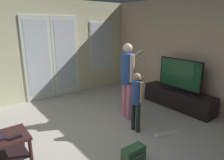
{
  "coord_description": "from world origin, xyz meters",
  "views": [
    {
      "loc": [
        -1.24,
        -2.51,
        1.94
      ],
      "look_at": [
        0.82,
        0.19,
        1.0
      ],
      "focal_mm": 32.83,
      "sensor_mm": 36.0,
      "label": 1
    }
  ],
  "objects_px": {
    "tv_stand": "(178,99)",
    "tv_remote_black": "(15,137)",
    "backpack": "(134,155)",
    "person_adult": "(128,75)",
    "loose_keyboard": "(166,134)",
    "flat_screen_tv": "(180,75)",
    "person_child": "(137,97)"
  },
  "relations": [
    {
      "from": "person_child",
      "to": "backpack",
      "type": "bearing_deg",
      "value": -135.51
    },
    {
      "from": "tv_stand",
      "to": "person_adult",
      "type": "xyz_separation_m",
      "value": [
        -1.33,
        0.31,
        0.73
      ]
    },
    {
      "from": "tv_stand",
      "to": "flat_screen_tv",
      "type": "bearing_deg",
      "value": 114.92
    },
    {
      "from": "person_child",
      "to": "tv_remote_black",
      "type": "bearing_deg",
      "value": 173.33
    },
    {
      "from": "tv_stand",
      "to": "flat_screen_tv",
      "type": "relative_size",
      "value": 1.58
    },
    {
      "from": "person_child",
      "to": "loose_keyboard",
      "type": "distance_m",
      "value": 0.86
    },
    {
      "from": "tv_remote_black",
      "to": "person_child",
      "type": "bearing_deg",
      "value": -8.23
    },
    {
      "from": "tv_stand",
      "to": "tv_remote_black",
      "type": "distance_m",
      "value": 3.57
    },
    {
      "from": "person_adult",
      "to": "flat_screen_tv",
      "type": "bearing_deg",
      "value": -12.75
    },
    {
      "from": "person_adult",
      "to": "backpack",
      "type": "relative_size",
      "value": 4.48
    },
    {
      "from": "backpack",
      "to": "tv_remote_black",
      "type": "bearing_deg",
      "value": 146.81
    },
    {
      "from": "backpack",
      "to": "tv_remote_black",
      "type": "distance_m",
      "value": 1.65
    },
    {
      "from": "flat_screen_tv",
      "to": "tv_remote_black",
      "type": "xyz_separation_m",
      "value": [
        -3.56,
        0.03,
        -0.33
      ]
    },
    {
      "from": "flat_screen_tv",
      "to": "person_adult",
      "type": "relative_size",
      "value": 0.7
    },
    {
      "from": "person_adult",
      "to": "loose_keyboard",
      "type": "bearing_deg",
      "value": -82.71
    },
    {
      "from": "flat_screen_tv",
      "to": "person_adult",
      "type": "height_order",
      "value": "person_adult"
    },
    {
      "from": "flat_screen_tv",
      "to": "loose_keyboard",
      "type": "xyz_separation_m",
      "value": [
        -1.21,
        -0.64,
        -0.8
      ]
    },
    {
      "from": "flat_screen_tv",
      "to": "person_adult",
      "type": "xyz_separation_m",
      "value": [
        -1.33,
        0.3,
        0.14
      ]
    },
    {
      "from": "person_adult",
      "to": "loose_keyboard",
      "type": "xyz_separation_m",
      "value": [
        0.12,
        -0.94,
        -0.94
      ]
    },
    {
      "from": "loose_keyboard",
      "to": "tv_remote_black",
      "type": "height_order",
      "value": "tv_remote_black"
    },
    {
      "from": "tv_stand",
      "to": "backpack",
      "type": "height_order",
      "value": "tv_stand"
    },
    {
      "from": "tv_stand",
      "to": "loose_keyboard",
      "type": "relative_size",
      "value": 3.8
    },
    {
      "from": "person_adult",
      "to": "tv_remote_black",
      "type": "bearing_deg",
      "value": -173.15
    },
    {
      "from": "backpack",
      "to": "person_child",
      "type": "bearing_deg",
      "value": 44.49
    },
    {
      "from": "person_adult",
      "to": "tv_remote_black",
      "type": "distance_m",
      "value": 2.3
    },
    {
      "from": "tv_stand",
      "to": "tv_remote_black",
      "type": "xyz_separation_m",
      "value": [
        -3.56,
        0.04,
        0.26
      ]
    },
    {
      "from": "backpack",
      "to": "tv_stand",
      "type": "bearing_deg",
      "value": 20.88
    },
    {
      "from": "person_child",
      "to": "tv_remote_black",
      "type": "height_order",
      "value": "person_child"
    },
    {
      "from": "loose_keyboard",
      "to": "tv_remote_black",
      "type": "xyz_separation_m",
      "value": [
        -2.35,
        0.67,
        0.46
      ]
    },
    {
      "from": "tv_stand",
      "to": "person_adult",
      "type": "distance_m",
      "value": 1.55
    },
    {
      "from": "person_child",
      "to": "loose_keyboard",
      "type": "relative_size",
      "value": 2.43
    },
    {
      "from": "tv_stand",
      "to": "backpack",
      "type": "relative_size",
      "value": 4.94
    }
  ]
}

